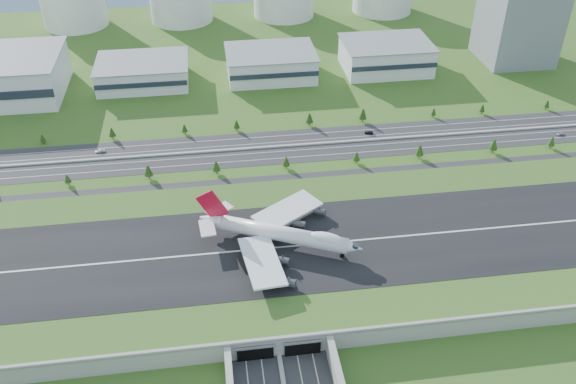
{
  "coord_description": "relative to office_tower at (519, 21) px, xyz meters",
  "views": [
    {
      "loc": [
        -16.89,
        -194.13,
        174.09
      ],
      "look_at": [
        15.14,
        35.0,
        11.44
      ],
      "focal_mm": 38.0,
      "sensor_mm": 36.0,
      "label": 1
    }
  ],
  "objects": [
    {
      "name": "ground",
      "position": [
        -200.0,
        -195.0,
        -27.5
      ],
      "size": [
        1200.0,
        1200.0,
        0.0
      ],
      "primitive_type": "plane",
      "color": "#3B541A",
      "rests_on": "ground"
    },
    {
      "name": "airfield_deck",
      "position": [
        -200.0,
        -195.09,
        -23.38
      ],
      "size": [
        520.0,
        100.0,
        9.2
      ],
      "color": "gray",
      "rests_on": "ground"
    },
    {
      "name": "north_expressway",
      "position": [
        -200.0,
        -100.0,
        -27.44
      ],
      "size": [
        560.0,
        36.0,
        0.12
      ],
      "primitive_type": "cube",
      "color": "#28282B",
      "rests_on": "ground"
    },
    {
      "name": "tree_row",
      "position": [
        -172.95,
        -102.5,
        -22.93
      ],
      "size": [
        501.91,
        48.62,
        8.43
      ],
      "color": "#3D2819",
      "rests_on": "ground"
    },
    {
      "name": "hangar_mid_a",
      "position": [
        -260.0,
        -5.0,
        -20.0
      ],
      "size": [
        58.0,
        42.0,
        15.0
      ],
      "primitive_type": "cube",
      "color": "silver",
      "rests_on": "ground"
    },
    {
      "name": "hangar_mid_b",
      "position": [
        -175.0,
        -5.0,
        -19.0
      ],
      "size": [
        58.0,
        42.0,
        17.0
      ],
      "primitive_type": "cube",
      "color": "silver",
      "rests_on": "ground"
    },
    {
      "name": "hangar_mid_c",
      "position": [
        -95.0,
        -5.0,
        -18.0
      ],
      "size": [
        58.0,
        42.0,
        19.0
      ],
      "primitive_type": "cube",
      "color": "silver",
      "rests_on": "ground"
    },
    {
      "name": "office_tower",
      "position": [
        0.0,
        0.0,
        0.0
      ],
      "size": [
        46.0,
        46.0,
        55.0
      ],
      "primitive_type": "cube",
      "color": "gray",
      "rests_on": "ground"
    },
    {
      "name": "fuel_tank_a",
      "position": [
        -320.0,
        115.0,
        -10.0
      ],
      "size": [
        50.0,
        50.0,
        35.0
      ],
      "primitive_type": "cylinder",
      "color": "silver",
      "rests_on": "ground"
    },
    {
      "name": "boeing_747",
      "position": [
        -193.35,
        -193.02,
        -13.18
      ],
      "size": [
        67.32,
        62.08,
        22.35
      ],
      "rotation": [
        0.0,
        0.0,
        -0.43
      ],
      "color": "white",
      "rests_on": "airfield_deck"
    },
    {
      "name": "car_5",
      "position": [
        -128.47,
        -92.7,
        -26.58
      ],
      "size": [
        5.15,
        3.28,
        1.6
      ],
      "primitive_type": "imported",
      "rotation": [
        0.0,
        0.0,
        -1.93
      ],
      "color": "black",
      "rests_on": "ground"
    },
    {
      "name": "car_6",
      "position": [
        -19.89,
        -109.17,
        -26.71
      ],
      "size": [
        5.23,
        3.43,
        1.34
      ],
      "primitive_type": "imported",
      "rotation": [
        0.0,
        0.0,
        1.84
      ],
      "color": "silver",
      "rests_on": "ground"
    },
    {
      "name": "car_7",
      "position": [
        -279.35,
        -92.01,
        -26.63
      ],
      "size": [
        5.48,
        3.01,
        1.5
      ],
      "primitive_type": "imported",
      "rotation": [
        0.0,
        0.0,
        -1.39
      ],
      "color": "white",
      "rests_on": "ground"
    }
  ]
}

